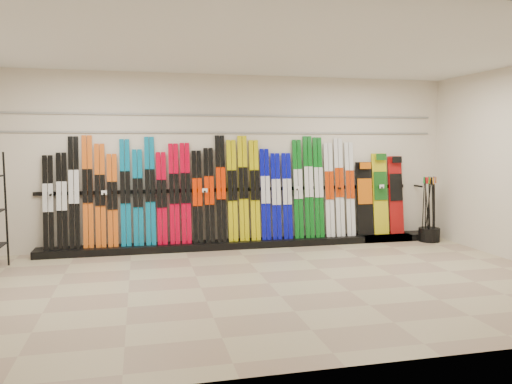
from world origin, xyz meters
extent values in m
plane|color=#9F856D|center=(0.00, 0.00, 0.00)|extent=(8.00, 8.00, 0.00)
plane|color=beige|center=(0.00, 2.50, 1.50)|extent=(8.00, 0.00, 8.00)
plane|color=silver|center=(0.00, 0.00, 3.00)|extent=(8.00, 8.00, 0.00)
cube|color=black|center=(0.22, 2.28, 0.06)|extent=(8.00, 0.40, 0.12)
cube|color=black|center=(-3.05, 2.33, 0.87)|extent=(0.17, 0.22, 1.51)
cube|color=black|center=(-2.84, 2.34, 0.89)|extent=(0.17, 0.23, 1.55)
cube|color=black|center=(-2.66, 2.35, 1.03)|extent=(0.17, 0.26, 1.81)
cube|color=#D55715|center=(-2.44, 2.36, 1.03)|extent=(0.17, 0.27, 1.83)
cube|color=#D55715|center=(-2.25, 2.35, 0.96)|extent=(0.17, 0.25, 1.69)
cube|color=#D55715|center=(-2.06, 2.33, 0.88)|extent=(0.17, 0.22, 1.52)
cube|color=#06668E|center=(-1.85, 2.35, 1.00)|extent=(0.17, 0.26, 1.77)
cube|color=#06668E|center=(-1.65, 2.34, 0.92)|extent=(0.17, 0.23, 1.60)
cube|color=#06668E|center=(-1.45, 2.35, 1.02)|extent=(0.17, 0.26, 1.81)
cube|color=#C1001E|center=(-1.26, 2.34, 0.89)|extent=(0.17, 0.23, 1.55)
cube|color=#C1001E|center=(-1.05, 2.35, 0.97)|extent=(0.17, 0.25, 1.69)
cube|color=#C1001E|center=(-0.85, 2.35, 0.97)|extent=(0.17, 0.25, 1.70)
cube|color=black|center=(-0.66, 2.34, 0.91)|extent=(0.17, 0.23, 1.57)
cube|color=black|center=(-0.45, 2.34, 0.93)|extent=(0.17, 0.24, 1.62)
cube|color=black|center=(-0.25, 2.36, 1.04)|extent=(0.17, 0.27, 1.83)
cube|color=#C9BC08|center=(-0.05, 2.35, 1.00)|extent=(0.17, 0.26, 1.75)
cube|color=#C9BC08|center=(0.15, 2.36, 1.03)|extent=(0.17, 0.27, 1.83)
cube|color=#C9BC08|center=(0.36, 2.35, 0.99)|extent=(0.17, 0.26, 1.75)
cube|color=#070AA4|center=(0.55, 2.34, 0.92)|extent=(0.17, 0.23, 1.60)
cube|color=#070AA4|center=(0.74, 2.33, 0.88)|extent=(0.17, 0.22, 1.52)
cube|color=#070AA4|center=(0.95, 2.33, 0.88)|extent=(0.17, 0.22, 1.52)
cube|color=#0A5E16|center=(1.15, 2.35, 1.00)|extent=(0.17, 0.26, 1.76)
cube|color=#0A5E16|center=(1.36, 2.35, 1.03)|extent=(0.17, 0.27, 1.82)
cube|color=#0A5E16|center=(1.55, 2.35, 1.02)|extent=(0.17, 0.26, 1.80)
cube|color=silver|center=(1.75, 2.35, 0.97)|extent=(0.17, 0.25, 1.70)
cube|color=silver|center=(1.95, 2.35, 1.01)|extent=(0.17, 0.26, 1.78)
cube|color=silver|center=(2.16, 2.35, 0.97)|extent=(0.17, 0.25, 1.71)
cube|color=black|center=(2.45, 2.34, 0.79)|extent=(0.32, 0.21, 1.35)
cube|color=gold|center=(2.77, 2.36, 0.87)|extent=(0.30, 0.23, 1.50)
cube|color=#990C0C|center=(3.09, 2.35, 0.84)|extent=(0.28, 0.23, 1.45)
cylinder|color=black|center=(3.60, 2.00, 0.12)|extent=(0.38, 0.38, 0.25)
cylinder|color=black|center=(3.65, 1.96, 0.61)|extent=(0.04, 0.15, 1.17)
cylinder|color=black|center=(3.54, 1.94, 0.61)|extent=(0.02, 0.08, 1.18)
cylinder|color=black|center=(3.63, 2.07, 0.61)|extent=(0.04, 0.11, 1.18)
cylinder|color=black|center=(3.57, 2.00, 0.61)|extent=(0.06, 0.07, 1.18)
cylinder|color=black|center=(3.48, 1.91, 0.61)|extent=(0.15, 0.03, 1.18)
cylinder|color=black|center=(3.56, 1.86, 0.61)|extent=(0.09, 0.03, 1.18)
cylinder|color=black|center=(3.57, 1.86, 0.61)|extent=(0.05, 0.11, 1.18)
cylinder|color=black|center=(3.49, 2.04, 0.61)|extent=(0.09, 0.12, 1.18)
cylinder|color=black|center=(3.49, 1.98, 0.61)|extent=(0.03, 0.09, 1.18)
cylinder|color=black|center=(3.71, 2.03, 0.61)|extent=(0.06, 0.04, 1.18)
cylinder|color=black|center=(3.69, 2.03, 0.61)|extent=(0.04, 0.05, 1.18)
cylinder|color=black|center=(3.50, 1.91, 0.61)|extent=(0.07, 0.10, 1.18)
cube|color=gray|center=(0.00, 2.48, 2.00)|extent=(7.60, 0.02, 0.03)
cube|color=gray|center=(0.00, 2.48, 2.30)|extent=(7.60, 0.02, 0.03)
camera|label=1|loc=(-1.61, -6.15, 1.84)|focal=35.00mm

